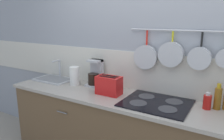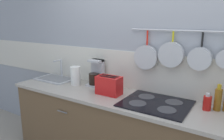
{
  "view_description": "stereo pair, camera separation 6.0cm",
  "coord_description": "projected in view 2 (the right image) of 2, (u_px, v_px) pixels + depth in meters",
  "views": [
    {
      "loc": [
        0.81,
        -1.88,
        1.71
      ],
      "look_at": [
        -0.31,
        0.0,
        1.18
      ],
      "focal_mm": 35.0,
      "sensor_mm": 36.0,
      "label": 1
    },
    {
      "loc": [
        0.86,
        -1.85,
        1.71
      ],
      "look_at": [
        -0.31,
        0.0,
        1.18
      ],
      "focal_mm": 35.0,
      "sensor_mm": 36.0,
      "label": 2
    }
  ],
  "objects": [
    {
      "name": "bottle_dish_soap",
      "position": [
        207.0,
        103.0,
        1.93
      ],
      "size": [
        0.07,
        0.07,
        0.16
      ],
      "color": "red",
      "rests_on": "countertop"
    },
    {
      "name": "paper_towel_roll",
      "position": [
        76.0,
        76.0,
        2.66
      ],
      "size": [
        0.12,
        0.12,
        0.23
      ],
      "color": "white",
      "rests_on": "countertop"
    },
    {
      "name": "toaster",
      "position": [
        109.0,
        85.0,
        2.33
      ],
      "size": [
        0.28,
        0.15,
        0.2
      ],
      "color": "red",
      "rests_on": "countertop"
    },
    {
      "name": "countertop",
      "position": [
        139.0,
        103.0,
        2.16
      ],
      "size": [
        3.12,
        0.59,
        0.03
      ],
      "color": "#A59E93",
      "rests_on": "cabinet_base"
    },
    {
      "name": "coffee_maker",
      "position": [
        96.0,
        75.0,
        2.63
      ],
      "size": [
        0.18,
        0.17,
        0.32
      ],
      "color": "#B7BABF",
      "rests_on": "countertop"
    },
    {
      "name": "sink_basin",
      "position": [
        56.0,
        78.0,
        2.91
      ],
      "size": [
        0.49,
        0.33,
        0.26
      ],
      "color": "#B7BABF",
      "rests_on": "countertop"
    },
    {
      "name": "cooktop",
      "position": [
        156.0,
        103.0,
        2.08
      ],
      "size": [
        0.63,
        0.52,
        0.01
      ],
      "color": "black",
      "rests_on": "countertop"
    },
    {
      "name": "wall_back",
      "position": [
        153.0,
        59.0,
        2.34
      ],
      "size": [
        7.2,
        0.16,
        2.6
      ],
      "color": "#999EA8",
      "rests_on": "ground_plane"
    },
    {
      "name": "bottle_hot_sauce",
      "position": [
        218.0,
        99.0,
        1.92
      ],
      "size": [
        0.06,
        0.06,
        0.24
      ],
      "color": "#8C5919",
      "rests_on": "countertop"
    }
  ]
}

